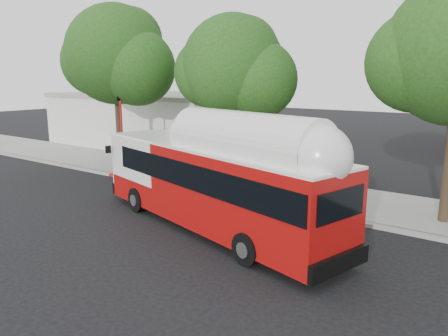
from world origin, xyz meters
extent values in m
plane|color=black|center=(0.00, 0.00, 0.00)|extent=(120.00, 120.00, 0.00)
cube|color=gray|center=(0.00, 6.50, 0.07)|extent=(60.00, 5.00, 0.15)
cube|color=gray|center=(0.00, 3.90, 0.07)|extent=(60.00, 0.30, 0.15)
cube|color=#9F1511|center=(-3.00, 3.90, 0.08)|extent=(10.00, 0.32, 0.16)
cylinder|color=#2D2116|center=(-9.00, 5.50, 3.04)|extent=(0.36, 0.36, 6.08)
sphere|color=#1E4112|center=(-9.00, 5.50, 6.84)|extent=(5.80, 5.80, 5.80)
sphere|color=#1E4112|center=(-7.41, 5.70, 6.08)|extent=(4.35, 4.35, 4.35)
cylinder|color=#2D2116|center=(-1.00, 6.00, 2.72)|extent=(0.36, 0.36, 5.44)
sphere|color=#1E4112|center=(-1.00, 6.00, 6.12)|extent=(5.00, 5.00, 5.00)
sphere|color=#1E4112|center=(0.38, 6.20, 5.44)|extent=(3.75, 3.75, 3.75)
cube|color=silver|center=(-14.00, 14.00, 2.00)|extent=(16.00, 10.00, 4.00)
cube|color=gray|center=(-14.00, 14.00, 4.10)|extent=(16.20, 10.20, 0.30)
cube|color=#9F0C0B|center=(2.09, 0.21, 1.69)|extent=(11.54, 5.31, 2.73)
cube|color=black|center=(2.55, 0.08, 2.26)|extent=(10.47, 5.07, 0.89)
cube|color=white|center=(2.09, 0.21, 3.10)|extent=(11.52, 5.24, 0.09)
cube|color=white|center=(3.91, -0.29, 3.34)|extent=(6.31, 3.39, 0.52)
cube|color=black|center=(-3.86, 1.82, 0.47)|extent=(1.17, 1.83, 0.06)
imported|color=navy|center=(-3.86, 1.82, 0.92)|extent=(0.97, 1.71, 0.85)
cylinder|color=red|center=(-7.52, 4.42, 2.14)|extent=(0.13, 0.13, 4.28)
cube|color=black|center=(-7.52, 4.42, 4.39)|extent=(0.05, 0.43, 0.27)
camera|label=1|loc=(11.54, -12.09, 5.59)|focal=35.00mm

